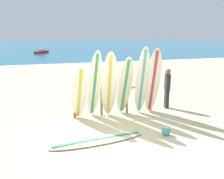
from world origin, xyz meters
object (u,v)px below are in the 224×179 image
(surfboard_leaning_center_right, at_px, (142,82))
(surfboard_leaning_center, at_px, (125,87))
(small_boat_offshore, at_px, (41,51))
(beach_ball, at_px, (166,131))
(surfboard_leaning_center_left, at_px, (109,86))
(surfboard_leaning_right, at_px, (153,81))
(surfboard_lying_on_sand, at_px, (98,140))
(surfboard_leaning_far_left, at_px, (79,94))
(surfboard_leaning_left, at_px, (94,85))
(surfboard_rack, at_px, (114,96))
(beachgoer_standing, at_px, (167,87))

(surfboard_leaning_center_right, bearing_deg, surfboard_leaning_center, 169.64)
(small_boat_offshore, height_order, beach_ball, small_boat_offshore)
(surfboard_leaning_center_left, xyz_separation_m, surfboard_leaning_right, (1.66, 0.12, 0.03))
(surfboard_leaning_center_right, height_order, beach_ball, surfboard_leaning_center_right)
(surfboard_lying_on_sand, distance_m, beach_ball, 1.99)
(surfboard_leaning_center_left, xyz_separation_m, surfboard_leaning_center, (0.59, 0.10, -0.09))
(surfboard_leaning_center_left, relative_size, surfboard_leaning_center_right, 0.95)
(surfboard_leaning_far_left, relative_size, surfboard_leaning_left, 0.79)
(surfboard_leaning_center_left, bearing_deg, surfboard_leaning_right, 4.05)
(surfboard_leaning_left, distance_m, small_boat_offshore, 30.10)
(surfboard_leaning_center_right, relative_size, beach_ball, 9.37)
(surfboard_leaning_left, bearing_deg, surfboard_leaning_far_left, 178.01)
(surfboard_rack, height_order, surfboard_leaning_center_left, surfboard_leaning_center_left)
(surfboard_leaning_center, distance_m, surfboard_leaning_center_right, 0.63)
(surfboard_leaning_left, xyz_separation_m, surfboard_lying_on_sand, (-0.29, -1.66, -1.17))
(surfboard_leaning_far_left, xyz_separation_m, surfboard_leaning_left, (0.51, -0.02, 0.25))
(surfboard_leaning_center_right, bearing_deg, surfboard_leaning_far_left, 176.89)
(surfboard_leaning_left, height_order, beach_ball, surfboard_leaning_left)
(beachgoer_standing, bearing_deg, surfboard_leaning_right, -151.97)
(surfboard_rack, xyz_separation_m, surfboard_leaning_center, (0.27, -0.33, 0.40))
(surfboard_leaning_center, xyz_separation_m, surfboard_leaning_center_right, (0.60, -0.11, 0.16))
(beach_ball, bearing_deg, surfboard_lying_on_sand, 174.79)
(surfboard_leaning_center, xyz_separation_m, beach_ball, (0.61, -1.85, -0.96))
(surfboard_leaning_left, bearing_deg, beach_ball, -47.57)
(surfboard_leaning_center_left, relative_size, surfboard_leaning_center, 1.09)
(surfboard_leaning_far_left, xyz_separation_m, small_boat_offshore, (-0.85, 30.04, -0.70))
(surfboard_leaning_right, bearing_deg, surfboard_leaning_center_left, -175.95)
(beachgoer_standing, bearing_deg, surfboard_leaning_center_right, -156.50)
(surfboard_leaning_right, relative_size, beach_ball, 9.07)
(surfboard_leaning_center_left, xyz_separation_m, small_boat_offshore, (-1.85, 30.15, -0.93))
(surfboard_rack, xyz_separation_m, beach_ball, (0.87, -2.18, -0.56))
(surfboard_leaning_far_left, xyz_separation_m, surfboard_leaning_center, (1.59, -0.01, 0.13))
(surfboard_leaning_left, height_order, surfboard_lying_on_sand, surfboard_leaning_left)
(surfboard_rack, distance_m, surfboard_leaning_center_left, 0.73)
(surfboard_leaning_center, height_order, small_boat_offshore, surfboard_leaning_center)
(surfboard_leaning_center_right, bearing_deg, surfboard_leaning_center_left, 179.64)
(surfboard_leaning_left, xyz_separation_m, surfboard_leaning_center_right, (1.67, -0.10, 0.05))
(surfboard_leaning_center_right, bearing_deg, surfboard_rack, 152.88)
(small_boat_offshore, bearing_deg, beach_ball, -84.56)
(surfboard_lying_on_sand, bearing_deg, small_boat_offshore, 91.91)
(surfboard_rack, xyz_separation_m, surfboard_leaning_center_left, (-0.32, -0.43, 0.49))
(surfboard_rack, height_order, small_boat_offshore, surfboard_rack)
(surfboard_leaning_center_left, bearing_deg, surfboard_leaning_far_left, 173.65)
(surfboard_leaning_left, bearing_deg, surfboard_leaning_center_right, -3.46)
(surfboard_lying_on_sand, bearing_deg, surfboard_rack, 61.10)
(surfboard_leaning_center_left, xyz_separation_m, surfboard_leaning_center_right, (1.18, -0.01, 0.07))
(surfboard_lying_on_sand, xyz_separation_m, beachgoer_standing, (3.32, 2.15, 0.83))
(surfboard_leaning_center_right, xyz_separation_m, surfboard_lying_on_sand, (-1.97, -1.56, -1.22))
(surfboard_leaning_center_right, xyz_separation_m, surfboard_leaning_right, (0.48, 0.13, -0.04))
(surfboard_leaning_center_right, distance_m, beachgoer_standing, 1.52)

